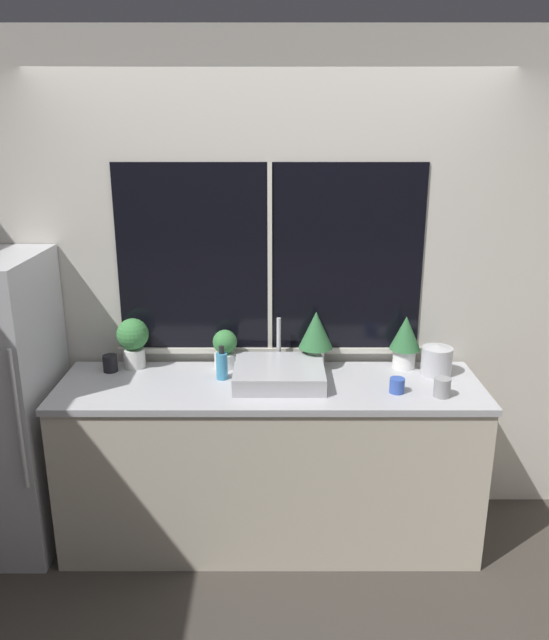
{
  "coord_description": "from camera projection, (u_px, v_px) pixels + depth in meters",
  "views": [
    {
      "loc": [
        0.03,
        -2.7,
        2.22
      ],
      "look_at": [
        0.02,
        0.31,
        1.28
      ],
      "focal_mm": 35.0,
      "sensor_mm": 36.0,
      "label": 1
    }
  ],
  "objects": [
    {
      "name": "sink",
      "position": [
        279.0,
        373.0,
        3.28
      ],
      "size": [
        0.47,
        0.47,
        0.28
      ],
      "color": "#ADADB2",
      "rests_on": "counter"
    },
    {
      "name": "potted_plant_far_left",
      "position": [
        133.0,
        339.0,
        3.44
      ],
      "size": [
        0.17,
        0.17,
        0.28
      ],
      "color": "white",
      "rests_on": "counter"
    },
    {
      "name": "potted_plant_far_right",
      "position": [
        405.0,
        339.0,
        3.43
      ],
      "size": [
        0.17,
        0.17,
        0.3
      ],
      "color": "white",
      "rests_on": "counter"
    },
    {
      "name": "soap_bottle",
      "position": [
        222.0,
        365.0,
        3.3
      ],
      "size": [
        0.06,
        0.06,
        0.18
      ],
      "color": "teal",
      "rests_on": "counter"
    },
    {
      "name": "potted_plant_center_right",
      "position": [
        316.0,
        334.0,
        3.42
      ],
      "size": [
        0.19,
        0.19,
        0.32
      ],
      "color": "white",
      "rests_on": "counter"
    },
    {
      "name": "mug_black",
      "position": [
        110.0,
        363.0,
        3.41
      ],
      "size": [
        0.08,
        0.08,
        0.09
      ],
      "color": "black",
      "rests_on": "counter"
    },
    {
      "name": "mug_blue",
      "position": [
        397.0,
        385.0,
        3.14
      ],
      "size": [
        0.08,
        0.08,
        0.08
      ],
      "color": "#3351AD",
      "rests_on": "counter"
    },
    {
      "name": "counter",
      "position": [
        270.0,
        462.0,
        3.4
      ],
      "size": [
        2.22,
        0.64,
        0.93
      ],
      "color": "beige",
      "rests_on": "ground_plane"
    },
    {
      "name": "wall_back",
      "position": [
        270.0,
        287.0,
        3.49
      ],
      "size": [
        8.0,
        0.09,
        2.7
      ],
      "color": "#BCB7AD",
      "rests_on": "ground_plane"
    },
    {
      "name": "ground_plane",
      "position": [
        270.0,
        571.0,
        3.24
      ],
      "size": [
        14.0,
        14.0,
        0.0
      ],
      "primitive_type": "plane",
      "color": "#38332D"
    },
    {
      "name": "kettle",
      "position": [
        437.0,
        360.0,
        3.36
      ],
      "size": [
        0.17,
        0.17,
        0.17
      ],
      "color": "#B2B2B7",
      "rests_on": "counter"
    },
    {
      "name": "mug_grey",
      "position": [
        442.0,
        387.0,
        3.09
      ],
      "size": [
        0.08,
        0.08,
        0.1
      ],
      "color": "gray",
      "rests_on": "counter"
    },
    {
      "name": "potted_plant_center_left",
      "position": [
        225.0,
        348.0,
        3.45
      ],
      "size": [
        0.13,
        0.13,
        0.22
      ],
      "color": "white",
      "rests_on": "counter"
    }
  ]
}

